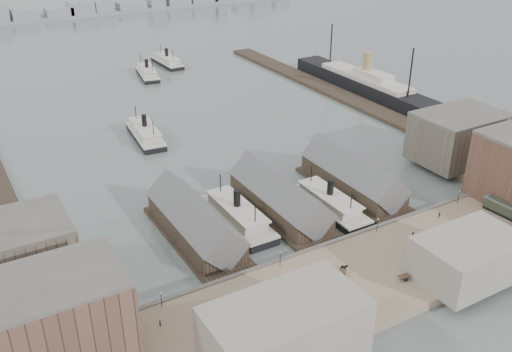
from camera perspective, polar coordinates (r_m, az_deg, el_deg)
ground at (r=150.28m, az=5.82°, el=-6.48°), size 900.00×900.00×0.00m
quay at (r=137.12m, az=10.77°, el=-10.00°), size 180.00×30.00×2.00m
seawall at (r=146.22m, az=7.03°, el=-7.05°), size 180.00×1.20×2.30m
east_wharf at (r=258.10m, az=8.34°, el=8.06°), size 10.00×180.00×1.60m
ferry_shed_west at (r=149.11m, az=-6.11°, el=-4.68°), size 14.00×42.00×12.60m
ferry_shed_center at (r=159.76m, az=2.38°, el=-2.26°), size 14.00×42.00×12.60m
ferry_shed_east at (r=173.68m, az=9.63°, el=-0.14°), size 14.00×42.00×12.60m
warehouse_west_front at (r=113.42m, az=-20.90°, el=-14.08°), size 32.00×18.00×18.00m
warehouse_west_back at (r=139.13m, az=-23.21°, el=-7.34°), size 26.00×20.00×14.00m
warehouse_east_back at (r=198.38m, az=19.56°, el=3.67°), size 28.00×20.00×15.00m
street_bldg_center at (r=139.76m, az=20.52°, el=-7.63°), size 24.00×16.00×10.00m
street_bldg_west at (r=110.72m, az=2.89°, el=-15.17°), size 30.00×16.00×12.00m
lamp_post_far_w at (r=125.06m, az=-9.49°, el=-11.83°), size 0.44×0.44×3.92m
lamp_post_near_w at (r=135.70m, az=2.44°, el=-7.98°), size 0.44×0.44×3.92m
lamp_post_near_e at (r=151.63m, az=12.08°, el=-4.56°), size 0.44×0.44×3.92m
lamp_post_far_e at (r=171.37m, az=19.62°, el=-1.77°), size 0.44×0.44×3.92m
far_shore at (r=447.70m, az=-21.04°, el=14.92°), size 500.00×40.00×15.72m
ferry_docked_west at (r=155.84m, az=-1.89°, el=-3.94°), size 9.06×30.19×10.78m
ferry_docked_east at (r=163.29m, az=7.34°, el=-2.69°), size 8.60×28.68×10.24m
ferry_open_near at (r=212.89m, az=-11.00°, el=4.22°), size 11.24×28.88×10.06m
ferry_open_mid at (r=288.36m, az=-10.81°, el=10.13°), size 12.03×26.67×9.19m
ferry_open_far at (r=307.15m, az=-8.88°, el=11.30°), size 8.61×26.45×9.37m
ocean_steamer at (r=265.18m, az=10.91°, el=9.07°), size 12.41×90.68×18.14m
tram at (r=170.40m, az=23.31°, el=-2.94°), size 3.43×10.49×3.67m
horse_cart_left at (r=120.62m, az=-2.87°, el=-14.29°), size 4.77×3.02×1.54m
horse_cart_center at (r=136.04m, az=8.65°, el=-9.21°), size 4.74×3.26×1.46m
horse_cart_right at (r=137.55m, az=15.07°, el=-9.49°), size 4.64×1.97×1.42m
pedestrian_0 at (r=121.56m, az=-9.58°, el=-14.33°), size 0.48×0.61×1.58m
pedestrian_1 at (r=121.22m, az=-4.74°, el=-14.09°), size 0.90×0.99×1.67m
pedestrian_2 at (r=131.33m, az=2.19°, el=-10.31°), size 1.23×0.85×1.73m
pedestrian_3 at (r=130.23m, az=9.33°, el=-11.09°), size 0.95×0.97×1.63m
pedestrian_4 at (r=136.20m, az=8.80°, el=-9.15°), size 0.89×0.67×1.65m
pedestrian_5 at (r=144.69m, az=14.76°, el=-7.39°), size 0.76×0.82×1.81m
pedestrian_6 at (r=151.90m, az=15.40°, el=-5.72°), size 1.06×1.11×1.80m
pedestrian_7 at (r=151.13m, az=21.20°, el=-6.88°), size 1.23×0.91×1.70m
pedestrian_8 at (r=163.09m, az=17.87°, el=-3.75°), size 0.89×0.97×1.60m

